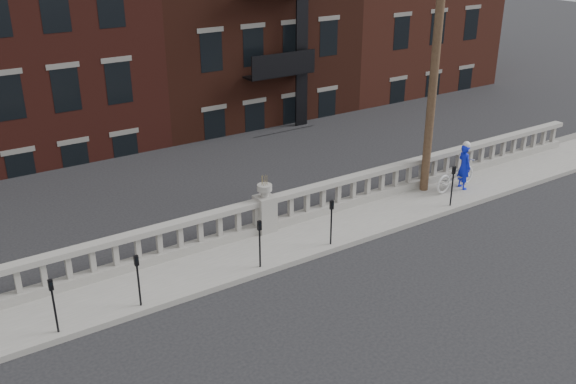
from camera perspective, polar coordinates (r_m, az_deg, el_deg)
name	(u,v)px	position (r m, az deg, el deg)	size (l,w,h in m)	color
ground	(347,293)	(16.53, 5.25, -8.96)	(120.00, 120.00, 0.00)	black
sidewalk	(282,245)	(18.59, -0.50, -4.69)	(32.00, 2.20, 0.15)	gray
balustrade	(265,215)	(19.06, -2.06, -2.07)	(28.00, 0.34, 1.03)	gray
planter_pedestal	(265,209)	(18.98, -2.07, -1.55)	(0.55, 0.55, 1.76)	gray
lower_level	(81,47)	(35.68, -17.95, 12.19)	(80.00, 44.00, 20.80)	#605E59
utility_pole	(437,40)	(21.18, 13.11, 13.01)	(1.60, 0.28, 10.00)	#422D1E
parking_meter_a	(53,300)	(15.28, -20.15, -8.99)	(0.10, 0.09, 1.36)	black
parking_meter_b	(138,275)	(15.70, -13.21, -7.17)	(0.10, 0.09, 1.36)	black
parking_meter_c	(260,239)	(16.93, -2.53, -4.16)	(0.10, 0.09, 1.36)	black
parking_meter_d	(331,217)	(18.12, 3.88, -2.26)	(0.10, 0.09, 1.36)	black
parking_meter_e	(453,181)	(21.21, 14.43, 0.92)	(0.10, 0.09, 1.36)	black
bicycle	(455,174)	(22.73, 14.67, 1.52)	(0.69, 1.97, 1.03)	silver
cyclist	(464,166)	(22.74, 15.38, 2.20)	(0.58, 0.38, 1.59)	#0D1CD0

